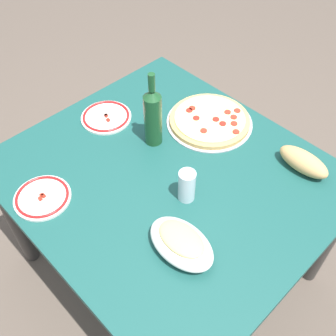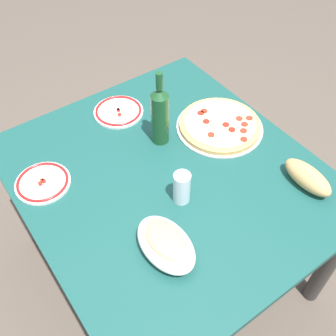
{
  "view_description": "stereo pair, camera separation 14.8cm",
  "coord_description": "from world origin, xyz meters",
  "px_view_note": "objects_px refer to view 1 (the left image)",
  "views": [
    {
      "loc": [
        -0.71,
        0.69,
        1.84
      ],
      "look_at": [
        0.0,
        0.0,
        0.74
      ],
      "focal_mm": 42.74,
      "sensor_mm": 36.0,
      "label": 1
    },
    {
      "loc": [
        -0.8,
        0.57,
        1.84
      ],
      "look_at": [
        0.0,
        0.0,
        0.74
      ],
      "focal_mm": 42.74,
      "sensor_mm": 36.0,
      "label": 2
    }
  ],
  "objects_px": {
    "pepperoni_pizza": "(210,120)",
    "side_plate_near": "(106,117)",
    "wine_bottle": "(153,116)",
    "bread_loaf": "(303,162)",
    "baked_pasta_dish": "(181,242)",
    "side_plate_far": "(42,197)",
    "dining_table": "(168,191)",
    "water_glass": "(187,186)"
  },
  "relations": [
    {
      "from": "baked_pasta_dish",
      "to": "side_plate_near",
      "type": "bearing_deg",
      "value": -18.46
    },
    {
      "from": "dining_table",
      "to": "wine_bottle",
      "type": "distance_m",
      "value": 0.3
    },
    {
      "from": "pepperoni_pizza",
      "to": "wine_bottle",
      "type": "relative_size",
      "value": 1.13
    },
    {
      "from": "bread_loaf",
      "to": "baked_pasta_dish",
      "type": "bearing_deg",
      "value": 82.7
    },
    {
      "from": "dining_table",
      "to": "side_plate_far",
      "type": "bearing_deg",
      "value": 60.86
    },
    {
      "from": "water_glass",
      "to": "bread_loaf",
      "type": "relative_size",
      "value": 0.63
    },
    {
      "from": "baked_pasta_dish",
      "to": "bread_loaf",
      "type": "xyz_separation_m",
      "value": [
        -0.07,
        -0.58,
        -0.0
      ]
    },
    {
      "from": "pepperoni_pizza",
      "to": "water_glass",
      "type": "xyz_separation_m",
      "value": [
        -0.21,
        0.36,
        0.05
      ]
    },
    {
      "from": "water_glass",
      "to": "side_plate_near",
      "type": "distance_m",
      "value": 0.54
    },
    {
      "from": "side_plate_near",
      "to": "bread_loaf",
      "type": "bearing_deg",
      "value": -154.73
    },
    {
      "from": "pepperoni_pizza",
      "to": "bread_loaf",
      "type": "distance_m",
      "value": 0.42
    },
    {
      "from": "pepperoni_pizza",
      "to": "side_plate_near",
      "type": "height_order",
      "value": "pepperoni_pizza"
    },
    {
      "from": "wine_bottle",
      "to": "side_plate_near",
      "type": "distance_m",
      "value": 0.28
    },
    {
      "from": "dining_table",
      "to": "pepperoni_pizza",
      "type": "xyz_separation_m",
      "value": [
        0.08,
        -0.32,
        0.12
      ]
    },
    {
      "from": "side_plate_near",
      "to": "wine_bottle",
      "type": "bearing_deg",
      "value": -167.73
    },
    {
      "from": "dining_table",
      "to": "baked_pasta_dish",
      "type": "bearing_deg",
      "value": 143.25
    },
    {
      "from": "wine_bottle",
      "to": "side_plate_far",
      "type": "xyz_separation_m",
      "value": [
        0.06,
        0.48,
        -0.12
      ]
    },
    {
      "from": "pepperoni_pizza",
      "to": "bread_loaf",
      "type": "xyz_separation_m",
      "value": [
        -0.42,
        -0.06,
        0.02
      ]
    },
    {
      "from": "water_glass",
      "to": "side_plate_near",
      "type": "xyz_separation_m",
      "value": [
        0.53,
        -0.06,
        -0.06
      ]
    },
    {
      "from": "side_plate_near",
      "to": "bread_loaf",
      "type": "relative_size",
      "value": 1.05
    },
    {
      "from": "dining_table",
      "to": "water_glass",
      "type": "distance_m",
      "value": 0.22
    },
    {
      "from": "baked_pasta_dish",
      "to": "water_glass",
      "type": "height_order",
      "value": "water_glass"
    },
    {
      "from": "baked_pasta_dish",
      "to": "side_plate_far",
      "type": "bearing_deg",
      "value": 23.13
    },
    {
      "from": "baked_pasta_dish",
      "to": "side_plate_far",
      "type": "distance_m",
      "value": 0.53
    },
    {
      "from": "baked_pasta_dish",
      "to": "side_plate_far",
      "type": "xyz_separation_m",
      "value": [
        0.49,
        0.21,
        -0.03
      ]
    },
    {
      "from": "dining_table",
      "to": "side_plate_far",
      "type": "xyz_separation_m",
      "value": [
        0.23,
        0.4,
        0.12
      ]
    },
    {
      "from": "dining_table",
      "to": "bread_loaf",
      "type": "bearing_deg",
      "value": -131.5
    },
    {
      "from": "pepperoni_pizza",
      "to": "side_plate_far",
      "type": "relative_size",
      "value": 1.79
    },
    {
      "from": "dining_table",
      "to": "side_plate_far",
      "type": "relative_size",
      "value": 5.78
    },
    {
      "from": "wine_bottle",
      "to": "bread_loaf",
      "type": "xyz_separation_m",
      "value": [
        -0.5,
        -0.3,
        -0.09
      ]
    },
    {
      "from": "wine_bottle",
      "to": "side_plate_near",
      "type": "bearing_deg",
      "value": 12.27
    },
    {
      "from": "side_plate_near",
      "to": "dining_table",
      "type": "bearing_deg",
      "value": 176.06
    },
    {
      "from": "pepperoni_pizza",
      "to": "side_plate_near",
      "type": "distance_m",
      "value": 0.44
    },
    {
      "from": "dining_table",
      "to": "side_plate_far",
      "type": "height_order",
      "value": "side_plate_far"
    },
    {
      "from": "water_glass",
      "to": "side_plate_near",
      "type": "bearing_deg",
      "value": -6.4
    },
    {
      "from": "bread_loaf",
      "to": "pepperoni_pizza",
      "type": "bearing_deg",
      "value": 7.68
    },
    {
      "from": "wine_bottle",
      "to": "pepperoni_pizza",
      "type": "bearing_deg",
      "value": -109.4
    },
    {
      "from": "wine_bottle",
      "to": "bread_loaf",
      "type": "height_order",
      "value": "wine_bottle"
    },
    {
      "from": "bread_loaf",
      "to": "side_plate_near",
      "type": "bearing_deg",
      "value": 25.27
    },
    {
      "from": "pepperoni_pizza",
      "to": "side_plate_far",
      "type": "bearing_deg",
      "value": 78.79
    },
    {
      "from": "water_glass",
      "to": "side_plate_far",
      "type": "xyz_separation_m",
      "value": [
        0.35,
        0.37,
        -0.06
      ]
    },
    {
      "from": "dining_table",
      "to": "wine_bottle",
      "type": "height_order",
      "value": "wine_bottle"
    }
  ]
}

